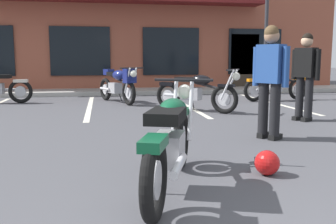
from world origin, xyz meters
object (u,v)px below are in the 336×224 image
motorcycle_silver_naked (196,91)px  person_in_black_shirt (270,75)px  motorcycle_foreground_classic (171,140)px  helmet_on_pavement (267,163)px  motorcycle_black_cruiser (277,84)px  motorcycle_red_sportbike (118,84)px  person_by_back_row (305,71)px

motorcycle_silver_naked → person_in_black_shirt: bearing=-83.8°
motorcycle_foreground_classic → helmet_on_pavement: (1.05, 0.23, -0.33)m
motorcycle_black_cruiser → motorcycle_silver_naked: size_ratio=1.23×
motorcycle_red_sportbike → motorcycle_silver_naked: same height
person_by_back_row → helmet_on_pavement: size_ratio=6.44×
motorcycle_black_cruiser → motorcycle_foreground_classic: bearing=-122.6°
motorcycle_foreground_classic → motorcycle_black_cruiser: size_ratio=0.96×
motorcycle_silver_naked → person_in_black_shirt: size_ratio=1.02×
motorcycle_red_sportbike → helmet_on_pavement: size_ratio=7.63×
motorcycle_black_cruiser → helmet_on_pavement: (-3.27, -6.54, -0.33)m
person_in_black_shirt → motorcycle_foreground_classic: bearing=-133.9°
motorcycle_red_sportbike → person_by_back_row: person_by_back_row is taller
motorcycle_foreground_classic → motorcycle_black_cruiser: same height
motorcycle_black_cruiser → motorcycle_red_sportbike: bearing=177.9°
motorcycle_foreground_classic → motorcycle_black_cruiser: (4.32, 6.77, 0.00)m
person_by_back_row → helmet_on_pavement: person_by_back_row is taller
motorcycle_foreground_classic → motorcycle_red_sportbike: (-0.17, 6.94, 0.07)m
motorcycle_silver_naked → person_by_back_row: bearing=-42.6°
person_by_back_row → motorcycle_red_sportbike: bearing=133.9°
person_by_back_row → person_in_black_shirt: bearing=-133.3°
motorcycle_foreground_classic → helmet_on_pavement: 1.13m
motorcycle_black_cruiser → person_in_black_shirt: bearing=-117.1°
motorcycle_foreground_classic → person_in_black_shirt: bearing=46.1°
motorcycle_black_cruiser → motorcycle_silver_naked: same height
person_by_back_row → helmet_on_pavement: bearing=-124.6°
motorcycle_black_cruiser → person_by_back_row: person_by_back_row is taller
helmet_on_pavement → motorcycle_black_cruiser: bearing=63.4°
motorcycle_black_cruiser → person_by_back_row: bearing=-107.8°
motorcycle_black_cruiser → person_by_back_row: (-1.08, -3.37, 0.49)m
motorcycle_foreground_classic → motorcycle_silver_naked: size_ratio=1.19×
person_by_back_row → motorcycle_foreground_classic: bearing=-133.6°
motorcycle_silver_naked → helmet_on_pavement: (-0.44, -4.77, -0.33)m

